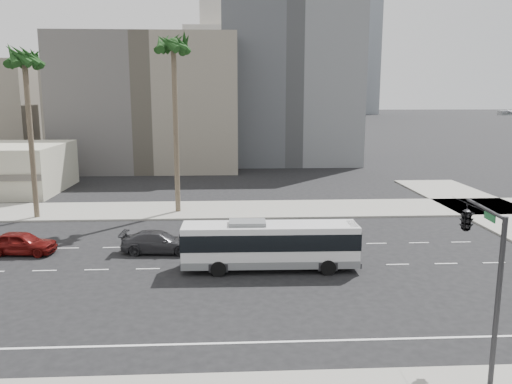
{
  "coord_description": "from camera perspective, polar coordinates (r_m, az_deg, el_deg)",
  "views": [
    {
      "loc": [
        -1.16,
        -29.11,
        10.06
      ],
      "look_at": [
        0.61,
        4.0,
        3.81
      ],
      "focal_mm": 35.88,
      "sensor_mm": 36.0,
      "label": 1
    }
  ],
  "objects": [
    {
      "name": "palm_near",
      "position": [
        44.32,
        -9.19,
        15.53
      ],
      "size": [
        4.56,
        4.56,
        15.36
      ],
      "rotation": [
        0.0,
        0.0,
        0.27
      ],
      "color": "brown",
      "rests_on": "ground"
    },
    {
      "name": "ground",
      "position": [
        30.82,
        -0.75,
        -8.38
      ],
      "size": [
        700.0,
        700.0,
        0.0
      ],
      "primitive_type": "plane",
      "color": "black",
      "rests_on": "ground"
    },
    {
      "name": "traffic_signal",
      "position": [
        21.46,
        22.72,
        -3.4
      ],
      "size": [
        2.86,
        3.8,
        6.18
      ],
      "rotation": [
        0.0,
        0.0,
        -0.09
      ],
      "color": "#262628",
      "rests_on": "ground"
    },
    {
      "name": "midrise_beige_west",
      "position": [
        74.91,
        -11.54,
        9.65
      ],
      "size": [
        24.0,
        18.0,
        18.0
      ],
      "primitive_type": "cube",
      "color": "#605C57",
      "rests_on": "ground"
    },
    {
      "name": "car_b",
      "position": [
        36.36,
        -24.72,
        -5.17
      ],
      "size": [
        2.16,
        4.53,
        1.5
      ],
      "primitive_type": "imported",
      "rotation": [
        0.0,
        0.0,
        1.48
      ],
      "color": "#5E0E0C",
      "rests_on": "ground"
    },
    {
      "name": "civic_tower",
      "position": [
        280.59,
        -3.35,
        16.54
      ],
      "size": [
        42.0,
        42.0,
        129.0
      ],
      "color": "silver",
      "rests_on": "ground"
    },
    {
      "name": "midrise_gray_center",
      "position": [
        81.68,
        3.47,
        12.72
      ],
      "size": [
        20.0,
        20.0,
        26.0
      ],
      "primitive_type": "cube",
      "color": "#515458",
      "rests_on": "ground"
    },
    {
      "name": "palm_mid",
      "position": [
        45.34,
        -24.4,
        13.03
      ],
      "size": [
        4.55,
        4.55,
        14.07
      ],
      "rotation": [
        0.0,
        0.0,
        0.04
      ],
      "color": "brown",
      "rests_on": "ground"
    },
    {
      "name": "highrise_right",
      "position": [
        264.37,
        7.3,
        16.01
      ],
      "size": [
        26.0,
        26.0,
        70.0
      ],
      "primitive_type": "cube",
      "color": "slate",
      "rests_on": "ground"
    },
    {
      "name": "car_a",
      "position": [
        34.02,
        -10.8,
        -5.49
      ],
      "size": [
        2.3,
        4.97,
        1.41
      ],
      "primitive_type": "imported",
      "rotation": [
        0.0,
        0.0,
        1.5
      ],
      "color": "#313134",
      "rests_on": "ground"
    },
    {
      "name": "city_bus",
      "position": [
        30.02,
        1.57,
        -5.81
      ],
      "size": [
        10.3,
        2.52,
        2.95
      ],
      "rotation": [
        0.0,
        0.0,
        -0.02
      ],
      "color": "silver",
      "rests_on": "ground"
    },
    {
      "name": "highrise_far",
      "position": [
        298.41,
        11.1,
        14.31
      ],
      "size": [
        22.0,
        22.0,
        60.0
      ],
      "primitive_type": "cube",
      "color": "slate",
      "rests_on": "ground"
    },
    {
      "name": "sidewalk_north",
      "position": [
        45.73,
        -1.53,
        -1.95
      ],
      "size": [
        120.0,
        7.0,
        0.15
      ],
      "primitive_type": "cube",
      "color": "gray",
      "rests_on": "ground"
    }
  ]
}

